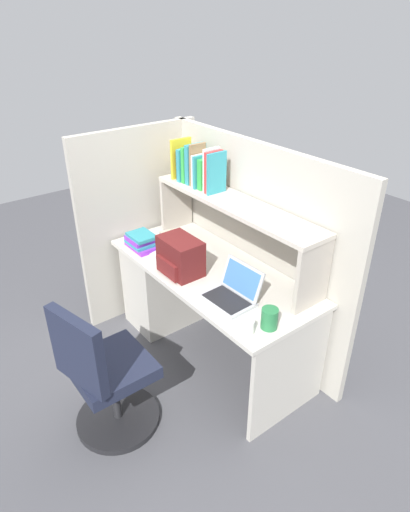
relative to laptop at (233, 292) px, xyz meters
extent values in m
plane|color=#4C4C51|center=(-0.37, 0.12, -0.78)|extent=(8.00, 8.00, 0.00)
cube|color=beige|center=(-0.37, 0.12, -0.07)|extent=(1.60, 0.70, 0.03)
cube|color=beige|center=(-0.92, 0.12, -0.43)|extent=(0.40, 0.64, 0.70)
cube|color=beige|center=(0.41, 0.12, -0.43)|extent=(0.03, 0.64, 0.70)
cube|color=#B2ADA0|center=(-0.37, 0.50, -0.01)|extent=(1.84, 0.05, 1.55)
cube|color=#B2ADA0|center=(-1.22, 0.07, -0.01)|extent=(0.05, 1.06, 1.55)
cube|color=#B3A99C|center=(-1.07, 0.32, 0.16)|extent=(0.03, 0.28, 0.42)
cube|color=#B3A99C|center=(0.33, 0.32, 0.16)|extent=(0.03, 0.28, 0.42)
cube|color=beige|center=(-0.37, 0.32, 0.38)|extent=(1.44, 0.28, 0.03)
cube|color=yellow|center=(-0.97, 0.31, 0.55)|extent=(0.02, 0.17, 0.29)
cube|color=black|center=(-0.94, 0.32, 0.51)|extent=(0.03, 0.14, 0.22)
cube|color=teal|center=(-0.90, 0.31, 0.52)|extent=(0.04, 0.18, 0.24)
cube|color=green|center=(-0.86, 0.31, 0.53)|extent=(0.03, 0.15, 0.26)
cube|color=teal|center=(-0.81, 0.32, 0.54)|extent=(0.04, 0.16, 0.28)
cube|color=olive|center=(-0.77, 0.31, 0.55)|extent=(0.02, 0.13, 0.30)
cube|color=white|center=(-0.74, 0.32, 0.51)|extent=(0.03, 0.16, 0.23)
cube|color=teal|center=(-0.71, 0.31, 0.52)|extent=(0.02, 0.15, 0.23)
cube|color=green|center=(-0.67, 0.31, 0.51)|extent=(0.04, 0.13, 0.22)
cube|color=white|center=(-0.62, 0.32, 0.55)|extent=(0.02, 0.13, 0.30)
cube|color=red|center=(-0.59, 0.31, 0.54)|extent=(0.03, 0.14, 0.29)
cube|color=teal|center=(-0.56, 0.31, 0.54)|extent=(0.02, 0.16, 0.29)
cube|color=#B7BABF|center=(0.00, -0.04, -0.04)|extent=(0.32, 0.23, 0.02)
cube|color=black|center=(0.00, -0.05, -0.03)|extent=(0.28, 0.18, 0.00)
cube|color=#B7BABF|center=(0.00, 0.07, 0.07)|extent=(0.31, 0.09, 0.19)
cube|color=#3F72CC|center=(0.00, 0.07, 0.07)|extent=(0.27, 0.07, 0.16)
cube|color=#591919|center=(-0.46, -0.07, 0.07)|extent=(0.30, 0.20, 0.25)
cube|color=maroon|center=(-0.46, -0.17, 0.02)|extent=(0.22, 0.04, 0.11)
cube|color=silver|center=(-0.74, -0.08, -0.03)|extent=(0.08, 0.12, 0.03)
cylinder|color=white|center=(0.29, -0.14, -0.01)|extent=(0.08, 0.08, 0.08)
cube|color=#BFB299|center=(-0.79, 0.08, 0.00)|extent=(0.24, 0.16, 0.10)
cylinder|color=#26723F|center=(0.33, -0.02, 0.01)|extent=(0.10, 0.10, 0.12)
cube|color=purple|center=(-0.92, -0.09, -0.03)|extent=(0.25, 0.17, 0.03)
cube|color=teal|center=(-0.93, -0.10, -0.01)|extent=(0.21, 0.17, 0.02)
cube|color=purple|center=(-0.94, -0.09, 0.02)|extent=(0.19, 0.20, 0.03)
cube|color=teal|center=(-0.93, -0.09, 0.05)|extent=(0.20, 0.16, 0.03)
cylinder|color=black|center=(-0.20, -0.75, -0.76)|extent=(0.52, 0.52, 0.04)
cylinder|color=#262628|center=(-0.20, -0.75, -0.54)|extent=(0.05, 0.05, 0.41)
cube|color=#1E2338|center=(-0.20, -0.75, -0.33)|extent=(0.44, 0.44, 0.08)
cube|color=#1E2338|center=(-0.16, -0.95, -0.07)|extent=(0.40, 0.15, 0.44)
camera|label=1|loc=(1.68, -1.50, 1.52)|focal=31.06mm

